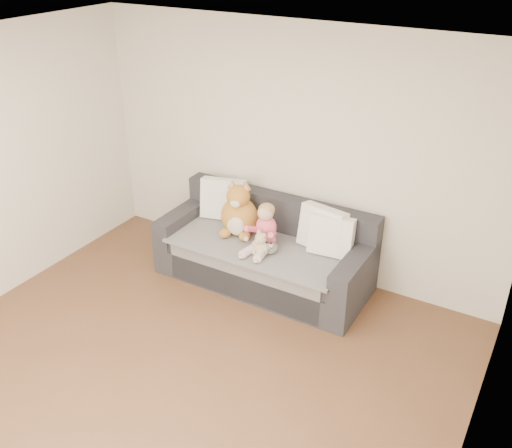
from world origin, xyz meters
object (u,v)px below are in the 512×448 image
(teddy_bear, at_px, (261,246))
(sofa, at_px, (265,254))
(sippy_cup, at_px, (265,244))
(plush_cat, at_px, (239,214))
(toddler, at_px, (264,230))

(teddy_bear, bearing_deg, sofa, 132.02)
(sofa, bearing_deg, teddy_bear, -69.12)
(teddy_bear, xyz_separation_m, sippy_cup, (-0.02, 0.11, -0.04))
(teddy_bear, distance_m, sippy_cup, 0.12)
(sofa, distance_m, teddy_bear, 0.40)
(plush_cat, bearing_deg, teddy_bear, -47.30)
(teddy_bear, relative_size, sippy_cup, 2.03)
(plush_cat, distance_m, teddy_bear, 0.52)
(plush_cat, bearing_deg, sippy_cup, -36.90)
(sofa, relative_size, plush_cat, 3.58)
(toddler, bearing_deg, sippy_cup, -55.56)
(toddler, height_order, teddy_bear, toddler)
(plush_cat, relative_size, sippy_cup, 4.73)
(sippy_cup, bearing_deg, toddler, 125.56)
(sofa, height_order, plush_cat, plush_cat)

